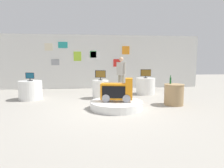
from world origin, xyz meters
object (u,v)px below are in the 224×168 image
side_table_round (174,94)px  shopper_browsing_near_truck (121,73)px  display_pedestal_left_rear (145,86)px  tv_on_left_rear (146,73)px  display_pedestal_right_rear (31,90)px  main_display_pedestal (117,105)px  display_pedestal_center_rear (101,89)px  tv_on_center_rear (100,75)px  tv_on_right_rear (30,77)px  bottle_on_side_table (170,80)px  novelty_firetruck_tv (117,92)px

side_table_round → shopper_browsing_near_truck: size_ratio=0.43×
display_pedestal_left_rear → shopper_browsing_near_truck: shopper_browsing_near_truck is taller
tv_on_left_rear → display_pedestal_right_rear: bearing=-171.1°
main_display_pedestal → shopper_browsing_near_truck: bearing=78.0°
display_pedestal_center_rear → shopper_browsing_near_truck: 1.36m
side_table_round → display_pedestal_center_rear: bearing=149.0°
tv_on_center_rear → tv_on_right_rear: 2.80m
display_pedestal_right_rear → shopper_browsing_near_truck: size_ratio=0.52×
main_display_pedestal → bottle_on_side_table: bearing=12.0°
display_pedestal_left_rear → tv_on_center_rear: size_ratio=2.03×
main_display_pedestal → tv_on_left_rear: bearing=56.8°
novelty_firetruck_tv → bottle_on_side_table: bottle_on_side_table is taller
tv_on_right_rear → tv_on_center_rear: bearing=-0.6°
side_table_round → bottle_on_side_table: (-0.09, 0.12, 0.48)m
tv_on_right_rear → side_table_round: 5.53m
tv_on_center_rear → bottle_on_side_table: size_ratio=1.42×
side_table_round → display_pedestal_right_rear: bearing=163.9°
novelty_firetruck_tv → tv_on_center_rear: size_ratio=2.47×
display_pedestal_right_rear → shopper_browsing_near_truck: shopper_browsing_near_truck is taller
display_pedestal_center_rear → display_pedestal_left_rear: bearing=20.7°
shopper_browsing_near_truck → side_table_round: bearing=-55.4°
display_pedestal_center_rear → shopper_browsing_near_truck: size_ratio=0.44×
main_display_pedestal → display_pedestal_center_rear: (-0.44, 1.80, 0.26)m
display_pedestal_right_rear → display_pedestal_left_rear: bearing=9.0°
novelty_firetruck_tv → display_pedestal_left_rear: novelty_firetruck_tv is taller
shopper_browsing_near_truck → display_pedestal_center_rear: bearing=-143.6°
main_display_pedestal → novelty_firetruck_tv: (0.02, -0.01, 0.42)m
main_display_pedestal → tv_on_center_rear: 2.04m
display_pedestal_left_rear → tv_on_center_rear: (-2.14, -0.81, 0.61)m
shopper_browsing_near_truck → display_pedestal_left_rear: bearing=4.6°
display_pedestal_center_rear → bottle_on_side_table: 2.81m
display_pedestal_center_rear → bottle_on_side_table: bottle_on_side_table is taller
tv_on_center_rear → tv_on_left_rear: bearing=20.7°
tv_on_left_rear → bottle_on_side_table: bearing=-83.0°
side_table_round → shopper_browsing_near_truck: shopper_browsing_near_truck is taller
novelty_firetruck_tv → display_pedestal_center_rear: size_ratio=1.42×
display_pedestal_right_rear → bottle_on_side_table: bottle_on_side_table is taller
tv_on_center_rear → side_table_round: (2.50, -1.49, -0.61)m
main_display_pedestal → tv_on_left_rear: tv_on_left_rear is taller
display_pedestal_left_rear → bottle_on_side_table: size_ratio=2.88×
display_pedestal_left_rear → side_table_round: 2.33m
main_display_pedestal → display_pedestal_center_rear: size_ratio=2.27×
tv_on_right_rear → display_pedestal_left_rear: bearing=9.0°
bottle_on_side_table → tv_on_right_rear: bearing=164.9°
tv_on_left_rear → tv_on_center_rear: (-2.14, -0.81, 0.01)m
tv_on_left_rear → shopper_browsing_near_truck: bearing=-175.6°
bottle_on_side_table → shopper_browsing_near_truck: bearing=124.5°
shopper_browsing_near_truck → novelty_firetruck_tv: bearing=-101.5°
novelty_firetruck_tv → bottle_on_side_table: 2.02m
novelty_firetruck_tv → display_pedestal_right_rear: bearing=150.6°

